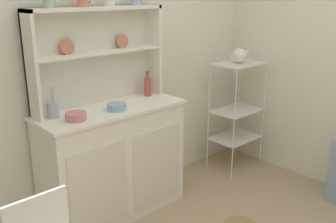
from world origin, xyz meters
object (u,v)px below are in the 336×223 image
Objects in this scene: hutch_cabinet at (114,161)px; hutch_shelf_unit at (96,49)px; utensil_jar at (53,109)px; jam_bottle at (148,86)px; porcelain_teapot at (239,56)px; bakers_rack at (237,104)px; cup_sage_0 at (48,2)px; bowl_mixing_large at (76,116)px.

hutch_cabinet is 1.07× the size of hutch_shelf_unit.
hutch_cabinet is at bearing -10.40° from utensil_jar.
jam_bottle is 0.89× the size of porcelain_teapot.
porcelain_teapot is (1.41, -0.09, 0.68)m from hutch_cabinet.
hutch_shelf_unit is 5.24× the size of jam_bottle.
hutch_shelf_unit is at bearing 169.58° from bakers_rack.
bakers_rack is (1.41, -0.09, 0.21)m from hutch_cabinet.
porcelain_teapot is (1.83, -0.17, 0.19)m from utensil_jar.
hutch_cabinet is at bearing -90.00° from hutch_shelf_unit.
cup_sage_0 is at bearing 36.74° from utensil_jar.
hutch_shelf_unit is 0.55m from jam_bottle.
jam_bottle is at bearing -10.48° from hutch_shelf_unit.
porcelain_teapot is (1.74, -0.02, 0.22)m from bowl_mixing_large.
hutch_shelf_unit is 1.44m from porcelain_teapot.
cup_sage_0 is at bearing 161.55° from hutch_cabinet.
utensil_jar reaches higher than bakers_rack.
bowl_mixing_large is at bearing 179.33° from bakers_rack.
hutch_cabinet is 5.60× the size of jam_bottle.
bowl_mixing_large is (0.03, -0.20, -0.74)m from cup_sage_0.
porcelain_teapot reaches higher than jam_bottle.
cup_sage_0 reaches higher than hutch_cabinet.
hutch_shelf_unit reaches higher than bakers_rack.
utensil_jar is at bearing 174.64° from bakers_rack.
cup_sage_0 reaches higher than utensil_jar.
bowl_mixing_large is at bearing -168.18° from jam_bottle.
cup_sage_0 is at bearing -173.34° from hutch_shelf_unit.
jam_bottle is at bearing -2.60° from cup_sage_0.
jam_bottle is at bearing 11.45° from hutch_cabinet.
porcelain_teapot is (1.77, -0.22, -0.52)m from cup_sage_0.
hutch_shelf_unit reaches higher than bowl_mixing_large.
jam_bottle is at bearing 0.55° from utensil_jar.
hutch_cabinet is 4.98× the size of porcelain_teapot.
hutch_cabinet is at bearing 12.29° from bowl_mixing_large.
bakers_rack is at bearing -0.00° from porcelain_teapot.
hutch_shelf_unit is 0.57m from bowl_mixing_large.
bakers_rack is 5.21× the size of jam_bottle.
bowl_mixing_large is 0.78m from jam_bottle.
porcelain_teapot is at bearing -10.41° from jam_bottle.
cup_sage_0 is 0.36× the size of utensil_jar.
bakers_rack is 2.04m from cup_sage_0.
hutch_cabinet is 8.02× the size of bowl_mixing_large.
hutch_shelf_unit is 7.50× the size of bowl_mixing_large.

